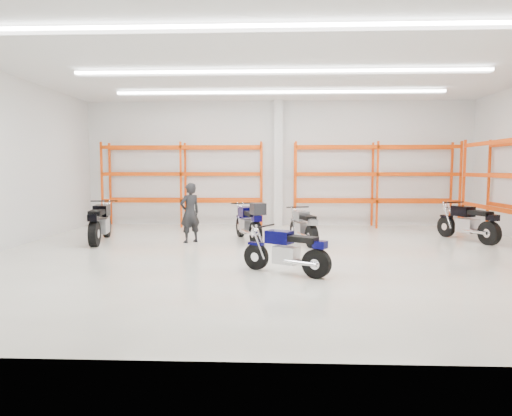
{
  "coord_description": "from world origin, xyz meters",
  "views": [
    {
      "loc": [
        -0.12,
        -10.73,
        2.08
      ],
      "look_at": [
        -0.58,
        0.5,
        1.1
      ],
      "focal_mm": 32.0,
      "sensor_mm": 36.0,
      "label": 1
    }
  ],
  "objects_px": {
    "motorcycle_back_b": "(250,222)",
    "structural_column": "(278,163)",
    "motorcycle_back_a": "(100,224)",
    "motorcycle_back_d": "(470,224)",
    "motorcycle_back_c": "(304,227)",
    "motorcycle_main": "(289,252)",
    "standing_man": "(190,213)"
  },
  "relations": [
    {
      "from": "motorcycle_back_b",
      "to": "structural_column",
      "type": "relative_size",
      "value": 0.49
    },
    {
      "from": "motorcycle_back_a",
      "to": "structural_column",
      "type": "distance_m",
      "value": 6.68
    },
    {
      "from": "motorcycle_back_d",
      "to": "motorcycle_back_b",
      "type": "bearing_deg",
      "value": -176.9
    },
    {
      "from": "motorcycle_back_b",
      "to": "motorcycle_back_c",
      "type": "relative_size",
      "value": 1.11
    },
    {
      "from": "motorcycle_back_a",
      "to": "structural_column",
      "type": "bearing_deg",
      "value": 38.97
    },
    {
      "from": "motorcycle_back_a",
      "to": "motorcycle_main",
      "type": "bearing_deg",
      "value": -35.21
    },
    {
      "from": "motorcycle_back_a",
      "to": "standing_man",
      "type": "distance_m",
      "value": 2.55
    },
    {
      "from": "motorcycle_main",
      "to": "structural_column",
      "type": "height_order",
      "value": "structural_column"
    },
    {
      "from": "structural_column",
      "to": "motorcycle_main",
      "type": "bearing_deg",
      "value": -88.78
    },
    {
      "from": "motorcycle_back_a",
      "to": "structural_column",
      "type": "relative_size",
      "value": 0.51
    },
    {
      "from": "motorcycle_back_c",
      "to": "motorcycle_back_d",
      "type": "distance_m",
      "value": 4.79
    },
    {
      "from": "motorcycle_back_a",
      "to": "motorcycle_back_c",
      "type": "bearing_deg",
      "value": -0.32
    },
    {
      "from": "motorcycle_back_b",
      "to": "motorcycle_back_d",
      "type": "bearing_deg",
      "value": 3.1
    },
    {
      "from": "motorcycle_back_d",
      "to": "motorcycle_back_a",
      "type": "bearing_deg",
      "value": -176.6
    },
    {
      "from": "motorcycle_main",
      "to": "motorcycle_back_a",
      "type": "height_order",
      "value": "motorcycle_back_a"
    },
    {
      "from": "structural_column",
      "to": "motorcycle_back_b",
      "type": "bearing_deg",
      "value": -102.39
    },
    {
      "from": "motorcycle_back_c",
      "to": "structural_column",
      "type": "distance_m",
      "value": 4.52
    },
    {
      "from": "motorcycle_main",
      "to": "motorcycle_back_b",
      "type": "relative_size",
      "value": 0.78
    },
    {
      "from": "motorcycle_main",
      "to": "motorcycle_back_c",
      "type": "bearing_deg",
      "value": 81.9
    },
    {
      "from": "motorcycle_back_b",
      "to": "structural_column",
      "type": "height_order",
      "value": "structural_column"
    },
    {
      "from": "motorcycle_back_c",
      "to": "structural_column",
      "type": "height_order",
      "value": "structural_column"
    },
    {
      "from": "motorcycle_back_a",
      "to": "standing_man",
      "type": "bearing_deg",
      "value": 2.27
    },
    {
      "from": "motorcycle_back_c",
      "to": "motorcycle_back_d",
      "type": "relative_size",
      "value": 0.94
    },
    {
      "from": "motorcycle_back_a",
      "to": "motorcycle_back_b",
      "type": "relative_size",
      "value": 1.06
    },
    {
      "from": "motorcycle_main",
      "to": "motorcycle_back_c",
      "type": "distance_m",
      "value": 3.66
    },
    {
      "from": "motorcycle_main",
      "to": "motorcycle_back_b",
      "type": "height_order",
      "value": "motorcycle_back_b"
    },
    {
      "from": "motorcycle_back_b",
      "to": "motorcycle_back_a",
      "type": "bearing_deg",
      "value": -176.16
    },
    {
      "from": "motorcycle_main",
      "to": "motorcycle_back_d",
      "type": "xyz_separation_m",
      "value": [
        5.26,
        4.28,
        0.07
      ]
    },
    {
      "from": "motorcycle_back_a",
      "to": "motorcycle_back_b",
      "type": "xyz_separation_m",
      "value": [
        4.19,
        0.28,
        0.02
      ]
    },
    {
      "from": "motorcycle_back_d",
      "to": "structural_column",
      "type": "xyz_separation_m",
      "value": [
        -5.42,
        3.44,
        1.74
      ]
    },
    {
      "from": "motorcycle_back_c",
      "to": "standing_man",
      "type": "bearing_deg",
      "value": 177.62
    },
    {
      "from": "motorcycle_back_c",
      "to": "motorcycle_back_d",
      "type": "xyz_separation_m",
      "value": [
        4.74,
        0.65,
        0.05
      ]
    }
  ]
}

